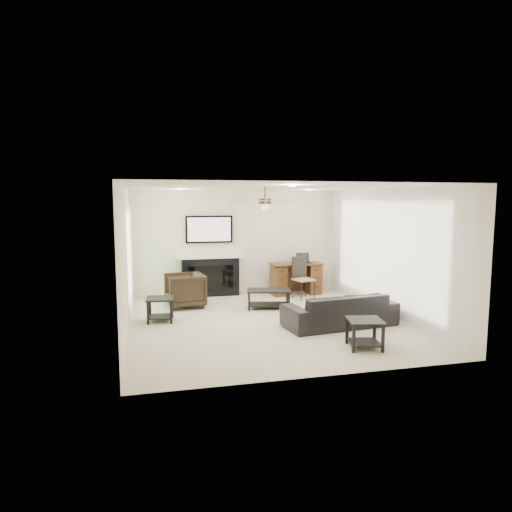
% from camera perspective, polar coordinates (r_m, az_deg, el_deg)
% --- Properties ---
extents(room_shell, '(5.50, 5.54, 2.52)m').
position_cam_1_polar(room_shell, '(8.49, 2.41, 3.04)').
color(room_shell, '#BBB297').
rests_on(room_shell, ground).
extents(sofa, '(2.12, 1.04, 0.60)m').
position_cam_1_polar(sofa, '(8.44, 10.44, -6.62)').
color(sofa, black).
rests_on(sofa, ground).
extents(armchair, '(0.87, 0.85, 0.72)m').
position_cam_1_polar(armchair, '(9.84, -8.89, -4.26)').
color(armchair, black).
rests_on(armchair, ground).
extents(coffee_table, '(0.99, 0.69, 0.40)m').
position_cam_1_polar(coffee_table, '(9.64, 1.58, -5.40)').
color(coffee_table, black).
rests_on(coffee_table, ground).
extents(end_table_near, '(0.62, 0.62, 0.45)m').
position_cam_1_polar(end_table_near, '(7.31, 13.40, -9.44)').
color(end_table_near, black).
rests_on(end_table_near, ground).
extents(end_table_left, '(0.55, 0.55, 0.45)m').
position_cam_1_polar(end_table_left, '(8.82, -11.87, -6.56)').
color(end_table_left, black).
rests_on(end_table_left, ground).
extents(fireplace_unit, '(1.52, 0.34, 1.91)m').
position_cam_1_polar(fireplace_unit, '(10.82, -5.75, -0.01)').
color(fireplace_unit, black).
rests_on(fireplace_unit, ground).
extents(desk, '(1.22, 0.56, 0.76)m').
position_cam_1_polar(desk, '(11.09, 5.00, -2.83)').
color(desk, '#3F250F').
rests_on(desk, ground).
extents(desk_chair, '(0.51, 0.53, 0.97)m').
position_cam_1_polar(desk_chair, '(10.56, 5.97, -2.76)').
color(desk_chair, black).
rests_on(desk_chair, ground).
extents(laptop, '(0.33, 0.24, 0.23)m').
position_cam_1_polar(laptop, '(11.06, 6.04, -0.27)').
color(laptop, black).
rests_on(laptop, desk).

